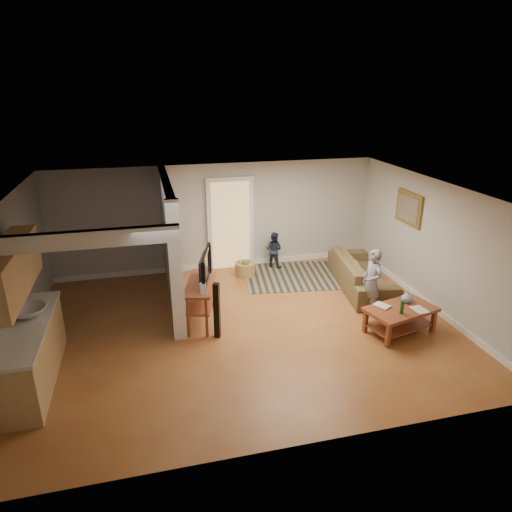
# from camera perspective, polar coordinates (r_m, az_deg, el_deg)

# --- Properties ---
(ground) EXTENTS (7.50, 7.50, 0.00)m
(ground) POSITION_cam_1_polar(r_m,az_deg,el_deg) (8.46, -1.25, -8.88)
(ground) COLOR brown
(ground) RESTS_ON ground
(room_shell) EXTENTS (7.54, 6.02, 2.52)m
(room_shell) POSITION_cam_1_polar(r_m,az_deg,el_deg) (8.09, -9.38, 0.80)
(room_shell) COLOR #BBB8B3
(room_shell) RESTS_ON ground
(area_rug) EXTENTS (2.53, 1.99, 0.01)m
(area_rug) POSITION_cam_1_polar(r_m,az_deg,el_deg) (10.60, 4.95, -2.49)
(area_rug) COLOR black
(area_rug) RESTS_ON ground
(sofa) EXTENTS (1.23, 2.43, 0.68)m
(sofa) POSITION_cam_1_polar(r_m,az_deg,el_deg) (10.25, 12.92, -3.86)
(sofa) COLOR #4A4625
(sofa) RESTS_ON ground
(coffee_table) EXTENTS (1.36, 0.99, 0.72)m
(coffee_table) POSITION_cam_1_polar(r_m,az_deg,el_deg) (8.55, 17.65, -6.78)
(coffee_table) COLOR brown
(coffee_table) RESTS_ON ground
(tv_console) EXTENTS (0.79, 1.35, 1.10)m
(tv_console) POSITION_cam_1_polar(r_m,az_deg,el_deg) (8.38, -6.85, -3.73)
(tv_console) COLOR brown
(tv_console) RESTS_ON ground
(speaker_left) EXTENTS (0.14, 0.14, 1.03)m
(speaker_left) POSITION_cam_1_polar(r_m,az_deg,el_deg) (7.95, -4.91, -6.81)
(speaker_left) COLOR black
(speaker_left) RESTS_ON ground
(speaker_right) EXTENTS (0.11, 0.11, 0.94)m
(speaker_right) POSITION_cam_1_polar(r_m,az_deg,el_deg) (10.55, -9.82, -0.13)
(speaker_right) COLOR black
(speaker_right) RESTS_ON ground
(toy_basket) EXTENTS (0.46, 0.46, 0.41)m
(toy_basket) POSITION_cam_1_polar(r_m,az_deg,el_deg) (10.56, -1.39, -1.54)
(toy_basket) COLOR olive
(toy_basket) RESTS_ON ground
(child) EXTENTS (0.38, 0.51, 1.29)m
(child) POSITION_cam_1_polar(r_m,az_deg,el_deg) (9.23, 13.94, -6.83)
(child) COLOR gray
(child) RESTS_ON ground
(toddler) EXTENTS (0.54, 0.52, 0.88)m
(toddler) POSITION_cam_1_polar(r_m,az_deg,el_deg) (11.11, 2.19, -1.33)
(toddler) COLOR #1B2439
(toddler) RESTS_ON ground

